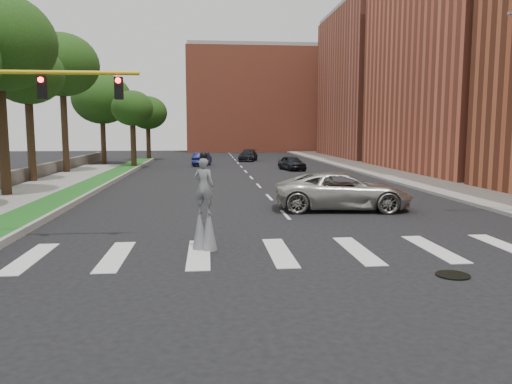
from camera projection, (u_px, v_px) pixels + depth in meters
name	position (u px, v px, depth m)	size (l,w,h in m)	color
ground_plane	(326.00, 260.00, 15.12)	(160.00, 160.00, 0.00)	black
grass_median	(90.00, 186.00, 33.75)	(2.00, 60.00, 0.25)	#17521A
median_curb	(106.00, 185.00, 33.85)	(0.20, 60.00, 0.28)	#989893
sidewalk_right	(403.00, 176.00, 41.00)	(5.00, 90.00, 0.18)	gray
stone_wall	(16.00, 178.00, 35.14)	(0.50, 56.00, 1.10)	#554F49
manhole	(453.00, 275.00, 13.43)	(0.90, 0.90, 0.04)	black
building_mid	(488.00, 40.00, 45.36)	(16.00, 22.00, 24.00)	#C4583D
building_far	(391.00, 85.00, 69.31)	(16.00, 22.00, 20.00)	#AC533F
building_backdrop	(259.00, 102.00, 91.60)	(26.00, 14.00, 18.00)	#C4583D
traffic_signal	(20.00, 123.00, 16.62)	(5.30, 0.23, 6.20)	black
stilt_performer	(204.00, 210.00, 16.20)	(0.81, 0.68, 3.22)	black
suv_crossing	(343.00, 191.00, 24.43)	(3.05, 6.62, 1.84)	#AEACA4
car_near	(292.00, 163.00, 48.14)	(1.64, 4.09, 1.39)	black
car_mid	(202.00, 159.00, 54.26)	(1.50, 4.30, 1.42)	navy
car_far	(248.00, 155.00, 62.30)	(1.97, 4.85, 1.41)	black
tree_3	(27.00, 75.00, 35.50)	(5.12, 5.12, 10.05)	black
tree_4	(62.00, 65.00, 43.23)	(6.40, 6.40, 12.22)	black
tree_5	(102.00, 99.00, 55.48)	(6.57, 6.57, 10.11)	black
tree_6	(132.00, 109.00, 49.80)	(4.14, 4.14, 7.78)	black
tree_7	(148.00, 113.00, 63.27)	(4.91, 4.91, 8.11)	black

